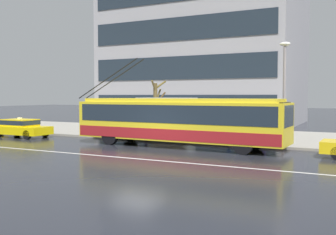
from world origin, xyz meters
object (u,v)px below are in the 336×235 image
(pedestrian_approaching_curb, at_px, (265,115))
(pedestrian_walking_past, at_px, (146,112))
(trolleybus, at_px, (178,120))
(street_tree_bare, at_px, (156,106))
(taxi_queued_behind_bus, at_px, (21,127))
(street_lamp, at_px, (284,83))
(bus_shelter, at_px, (168,108))
(pedestrian_at_shelter, at_px, (229,124))

(pedestrian_approaching_curb, relative_size, pedestrian_walking_past, 1.01)
(trolleybus, height_order, street_tree_bare, trolleybus)
(taxi_queued_behind_bus, relative_size, street_lamp, 0.73)
(trolleybus, relative_size, bus_shelter, 3.46)
(bus_shelter, xyz_separation_m, street_lamp, (7.70, -0.59, 1.54))
(trolleybus, xyz_separation_m, pedestrian_at_shelter, (2.08, 2.98, -0.38))
(bus_shelter, relative_size, pedestrian_approaching_curb, 1.92)
(pedestrian_approaching_curb, height_order, street_lamp, street_lamp)
(pedestrian_approaching_curb, bearing_deg, bus_shelter, -170.45)
(street_tree_bare, bearing_deg, pedestrian_walking_past, -168.07)
(trolleybus, distance_m, pedestrian_approaching_curb, 5.93)
(trolleybus, relative_size, pedestrian_walking_past, 6.72)
(pedestrian_at_shelter, xyz_separation_m, pedestrian_walking_past, (-6.37, 0.88, 0.61))
(trolleybus, height_order, pedestrian_at_shelter, trolleybus)
(trolleybus, bearing_deg, street_tree_bare, 131.84)
(trolleybus, height_order, street_lamp, street_lamp)
(taxi_queued_behind_bus, bearing_deg, bus_shelter, 20.53)
(trolleybus, distance_m, bus_shelter, 4.10)
(bus_shelter, distance_m, street_tree_bare, 1.44)
(bus_shelter, xyz_separation_m, pedestrian_at_shelter, (4.39, -0.36, -0.94))
(street_tree_bare, bearing_deg, trolleybus, -48.16)
(pedestrian_approaching_curb, distance_m, street_lamp, 2.90)
(taxi_queued_behind_bus, relative_size, pedestrian_at_shelter, 2.48)
(trolleybus, distance_m, pedestrian_walking_past, 5.78)
(pedestrian_at_shelter, distance_m, pedestrian_walking_past, 6.46)
(trolleybus, xyz_separation_m, bus_shelter, (-2.31, 3.34, 0.57))
(bus_shelter, bearing_deg, pedestrian_at_shelter, -4.69)
(taxi_queued_behind_bus, xyz_separation_m, pedestrian_walking_past, (7.74, 4.16, 1.06))
(bus_shelter, relative_size, pedestrian_walking_past, 1.94)
(taxi_queued_behind_bus, height_order, street_tree_bare, street_tree_bare)
(bus_shelter, xyz_separation_m, street_tree_bare, (-1.27, 0.67, 0.11))
(street_lamp, bearing_deg, pedestrian_at_shelter, 175.96)
(street_lamp, bearing_deg, taxi_queued_behind_bus, -170.08)
(pedestrian_walking_past, bearing_deg, bus_shelter, -14.64)
(pedestrian_approaching_curb, bearing_deg, street_tree_bare, -177.03)
(trolleybus, height_order, bus_shelter, trolleybus)
(taxi_queued_behind_bus, distance_m, bus_shelter, 10.47)
(pedestrian_at_shelter, xyz_separation_m, pedestrian_approaching_curb, (1.89, 1.42, 0.56))
(bus_shelter, relative_size, street_tree_bare, 0.99)
(bus_shelter, xyz_separation_m, pedestrian_walking_past, (-1.98, 0.52, -0.33))
(pedestrian_at_shelter, relative_size, street_tree_bare, 0.44)
(street_tree_bare, bearing_deg, taxi_queued_behind_bus, -152.98)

